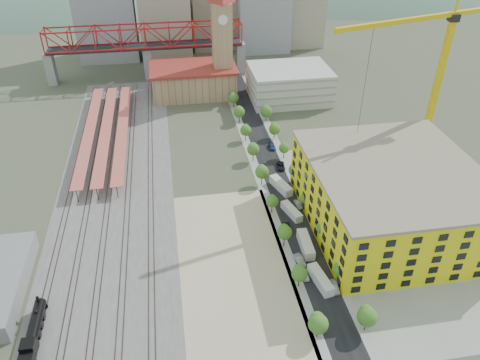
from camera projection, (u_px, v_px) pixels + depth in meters
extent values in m
plane|color=#474C38|center=(232.00, 196.00, 145.96)|extent=(400.00, 400.00, 0.00)
cube|color=#605E59|center=(117.00, 176.00, 155.46)|extent=(36.00, 165.00, 0.06)
cube|color=tan|center=(235.00, 269.00, 119.53)|extent=(28.00, 67.00, 0.06)
cube|color=black|center=(271.00, 167.00, 160.43)|extent=(12.00, 170.00, 0.06)
cube|color=gray|center=(256.00, 168.00, 159.69)|extent=(3.00, 170.00, 0.04)
cube|color=gray|center=(287.00, 166.00, 161.18)|extent=(3.00, 170.00, 0.04)
cube|color=gray|center=(395.00, 221.00, 135.60)|extent=(50.00, 90.00, 0.06)
cube|color=#382B23|center=(71.00, 180.00, 153.40)|extent=(0.12, 160.00, 0.18)
cube|color=#382B23|center=(76.00, 180.00, 153.59)|extent=(0.12, 160.00, 0.18)
cube|color=#382B23|center=(90.00, 178.00, 154.21)|extent=(0.12, 160.00, 0.18)
cube|color=#382B23|center=(95.00, 178.00, 154.41)|extent=(0.12, 160.00, 0.18)
cube|color=#382B23|center=(109.00, 177.00, 155.02)|extent=(0.12, 160.00, 0.18)
cube|color=#382B23|center=(113.00, 176.00, 155.22)|extent=(0.12, 160.00, 0.18)
cube|color=#382B23|center=(127.00, 175.00, 155.83)|extent=(0.12, 160.00, 0.18)
cube|color=#382B23|center=(132.00, 175.00, 156.03)|extent=(0.12, 160.00, 0.18)
cube|color=#382B23|center=(148.00, 173.00, 156.78)|extent=(0.12, 160.00, 0.18)
cube|color=#382B23|center=(153.00, 173.00, 156.97)|extent=(0.12, 160.00, 0.18)
cube|color=#CC4E51|center=(90.00, 130.00, 174.36)|extent=(4.00, 80.00, 0.25)
cylinder|color=black|center=(90.00, 135.00, 175.46)|extent=(0.24, 0.24, 4.00)
cube|color=#CC4E51|center=(106.00, 129.00, 175.17)|extent=(4.00, 80.00, 0.25)
cylinder|color=black|center=(107.00, 134.00, 176.27)|extent=(0.24, 0.24, 4.00)
cube|color=#CC4E51|center=(122.00, 128.00, 175.98)|extent=(4.00, 80.00, 0.25)
cylinder|color=black|center=(123.00, 133.00, 177.09)|extent=(0.24, 0.24, 4.00)
cube|color=tan|center=(194.00, 81.00, 209.31)|extent=(36.00, 22.00, 12.00)
cube|color=maroon|center=(193.00, 67.00, 205.71)|extent=(38.00, 24.00, 1.20)
cube|color=tan|center=(222.00, 50.00, 201.67)|extent=(8.00, 8.00, 40.00)
cylinder|color=white|center=(223.00, 20.00, 190.54)|extent=(4.00, 0.30, 4.00)
cube|color=silver|center=(289.00, 84.00, 204.44)|extent=(34.00, 26.00, 14.00)
cube|color=gray|center=(51.00, 69.00, 218.59)|extent=(4.00, 6.00, 15.00)
cube|color=gray|center=(240.00, 58.00, 230.75)|extent=(4.00, 6.00, 15.00)
cube|color=gray|center=(148.00, 63.00, 224.67)|extent=(4.00, 6.00, 15.00)
cube|color=black|center=(146.00, 47.00, 220.23)|extent=(90.00, 9.00, 1.00)
cube|color=yellow|center=(391.00, 197.00, 130.22)|extent=(44.00, 50.00, 18.00)
cube|color=gray|center=(397.00, 169.00, 125.01)|extent=(44.60, 50.60, 0.80)
cube|color=#9EA0A3|center=(107.00, 21.00, 244.34)|extent=(30.00, 25.00, 38.00)
cube|color=#B2A58C|center=(164.00, 7.00, 240.40)|extent=(26.00, 22.00, 52.00)
cube|color=gray|center=(213.00, 19.00, 262.47)|extent=(24.00, 24.00, 30.00)
cube|color=#B2A58C|center=(303.00, 5.00, 261.24)|extent=(22.00, 20.00, 44.00)
cube|color=brown|center=(187.00, 19.00, 269.90)|extent=(20.00, 20.00, 26.00)
ellipsoid|color=#4C6B59|center=(91.00, 92.00, 386.38)|extent=(396.00, 216.00, 180.00)
ellipsoid|color=#4C6B59|center=(234.00, 108.00, 415.90)|extent=(484.00, 264.00, 220.00)
ellipsoid|color=#4C6B59|center=(366.00, 76.00, 419.92)|extent=(418.00, 228.00, 190.00)
cylinder|color=black|center=(35.00, 323.00, 102.20)|extent=(2.56, 12.27, 2.56)
cube|color=black|center=(29.00, 348.00, 96.63)|extent=(2.86, 3.07, 3.27)
cylinder|color=black|center=(38.00, 300.00, 105.38)|extent=(0.72, 0.72, 1.64)
sphere|color=black|center=(36.00, 312.00, 103.15)|extent=(1.02, 1.02, 1.02)
cone|color=black|center=(43.00, 304.00, 108.76)|extent=(2.66, 1.64, 2.66)
cube|color=yellow|center=(434.00, 99.00, 148.89)|extent=(1.72, 1.72, 48.45)
cube|color=black|center=(454.00, 18.00, 134.87)|extent=(2.69, 2.69, 2.15)
cube|color=yellow|center=(398.00, 22.00, 127.20)|extent=(39.82, 11.98, 1.29)
cube|color=yellow|center=(471.00, 11.00, 136.51)|extent=(12.81, 4.64, 1.29)
cube|color=silver|center=(320.00, 280.00, 114.52)|extent=(4.24, 10.01, 2.66)
cube|color=silver|center=(306.00, 244.00, 125.22)|extent=(3.11, 10.39, 2.82)
cube|color=silver|center=(292.00, 211.00, 137.57)|extent=(4.81, 9.15, 2.42)
cube|color=silver|center=(281.00, 186.00, 148.48)|extent=(5.76, 10.45, 2.77)
imported|color=white|center=(305.00, 275.00, 116.78)|extent=(1.73, 3.92, 1.31)
imported|color=gray|center=(300.00, 260.00, 120.98)|extent=(2.44, 5.06, 1.60)
imported|color=black|center=(287.00, 228.00, 131.99)|extent=(2.49, 4.99, 1.36)
imported|color=navy|center=(264.00, 169.00, 158.15)|extent=(2.55, 4.98, 1.38)
imported|color=white|center=(335.00, 287.00, 113.30)|extent=(2.43, 4.89, 1.60)
imported|color=gray|center=(298.00, 205.00, 141.27)|extent=(1.74, 4.41, 1.43)
imported|color=black|center=(281.00, 166.00, 159.49)|extent=(3.18, 5.75, 1.52)
imported|color=navy|center=(272.00, 146.00, 170.89)|extent=(2.36, 5.40, 1.55)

